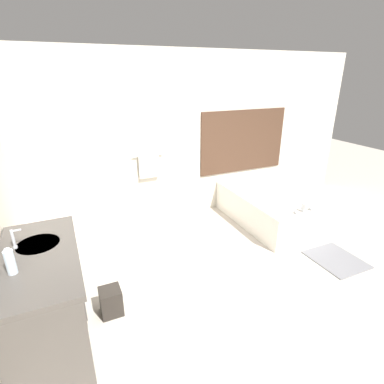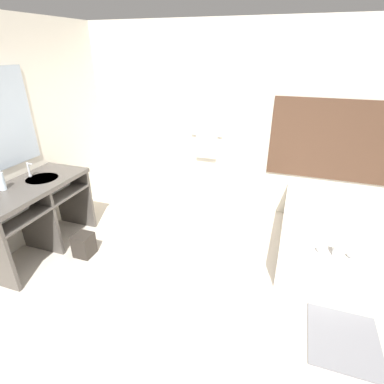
# 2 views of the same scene
# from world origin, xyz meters

# --- Properties ---
(ground_plane) EXTENTS (16.00, 16.00, 0.00)m
(ground_plane) POSITION_xyz_m (0.00, 0.00, 0.00)
(ground_plane) COLOR beige
(ground_plane) RESTS_ON ground
(wall_back_with_blinds) EXTENTS (7.40, 0.13, 2.70)m
(wall_back_with_blinds) POSITION_xyz_m (0.05, 2.23, 1.34)
(wall_back_with_blinds) COLOR silver
(wall_back_with_blinds) RESTS_ON ground_plane
(vanity_counter) EXTENTS (0.65, 1.38, 0.91)m
(vanity_counter) POSITION_xyz_m (-1.86, 0.24, 0.66)
(vanity_counter) COLOR #4C4742
(vanity_counter) RESTS_ON ground_plane
(sink_faucet) EXTENTS (0.09, 0.04, 0.18)m
(sink_faucet) POSITION_xyz_m (-2.04, 0.42, 1.00)
(sink_faucet) COLOR silver
(sink_faucet) RESTS_ON vanity_counter
(bathtub) EXTENTS (1.03, 1.72, 0.62)m
(bathtub) POSITION_xyz_m (1.48, 1.33, 0.27)
(bathtub) COLOR silver
(bathtub) RESTS_ON ground_plane
(water_bottle_1) EXTENTS (0.07, 0.07, 0.22)m
(water_bottle_1) POSITION_xyz_m (-2.03, 0.03, 1.01)
(water_bottle_1) COLOR silver
(water_bottle_1) RESTS_ON vanity_counter
(waste_bin) EXTENTS (0.22, 0.22, 0.29)m
(waste_bin) POSITION_xyz_m (-1.31, 0.30, 0.14)
(waste_bin) COLOR #2D2823
(waste_bin) RESTS_ON ground_plane
(bath_mat) EXTENTS (0.60, 0.68, 0.02)m
(bath_mat) POSITION_xyz_m (1.61, 0.01, 0.01)
(bath_mat) COLOR slate
(bath_mat) RESTS_ON ground_plane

